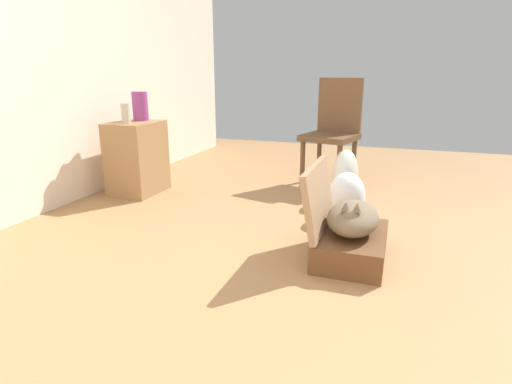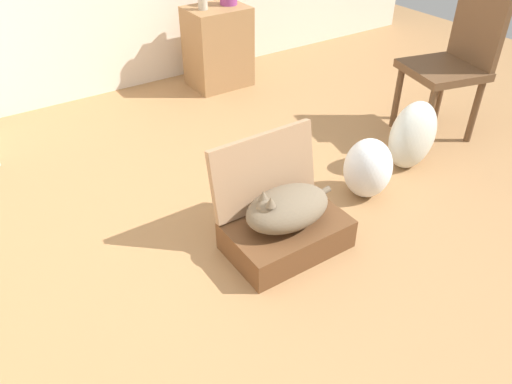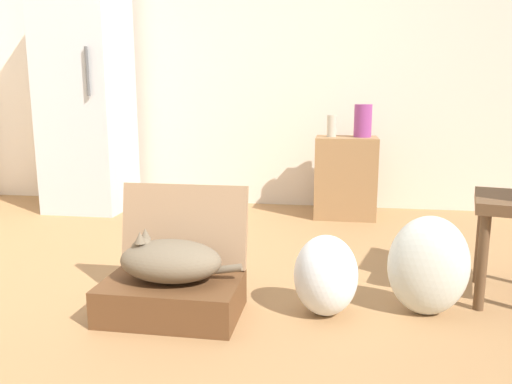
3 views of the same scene
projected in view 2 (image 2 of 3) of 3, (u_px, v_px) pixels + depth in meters
The scene contains 8 objects.
ground_plane at pixel (263, 247), 2.43m from camera, with size 7.68×7.68×0.00m, color #9E7247.
suitcase_base at pixel (286, 235), 2.39m from camera, with size 0.57×0.37×0.15m, color brown.
suitcase_lid at pixel (264, 171), 2.37m from camera, with size 0.57×0.37×0.04m, color #9B7756.
cat at pixel (287, 208), 2.30m from camera, with size 0.51×0.28×0.21m.
plastic_bag_white at pixel (368, 168), 2.70m from camera, with size 0.27×0.26×0.34m, color silver.
plastic_bag_clear at pixel (413, 135), 2.92m from camera, with size 0.33×0.21×0.43m, color silver.
side_table at pixel (218, 47), 3.89m from camera, with size 0.46×0.36×0.61m, color olive.
chair at pixel (455, 58), 3.11m from camera, with size 0.53×0.53×0.96m.
Camera 2 is at (-1.04, -1.50, 1.63)m, focal length 34.81 mm.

